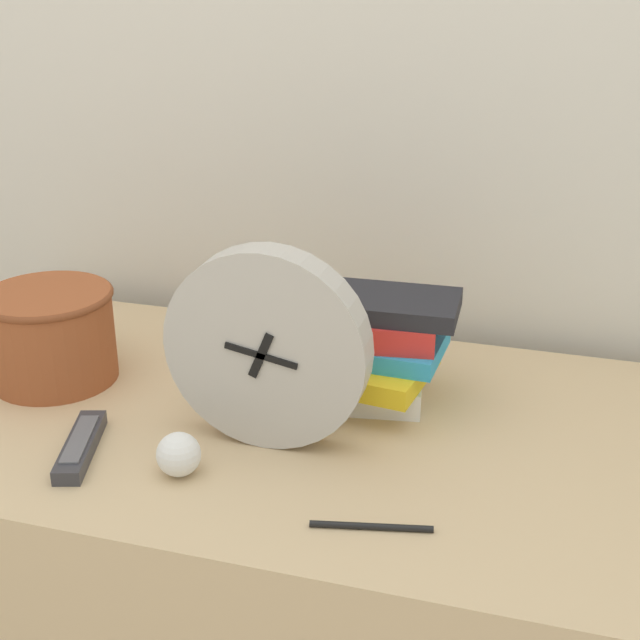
# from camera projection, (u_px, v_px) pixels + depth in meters

# --- Properties ---
(wall_back) EXTENTS (6.00, 0.04, 2.40)m
(wall_back) POSITION_uv_depth(u_px,v_px,m) (353.00, 70.00, 1.47)
(wall_back) COLOR silver
(wall_back) RESTS_ON ground_plane
(desk) EXTENTS (1.23, 0.66, 0.77)m
(desk) POSITION_uv_depth(u_px,v_px,m) (284.00, 623.00, 1.44)
(desk) COLOR tan
(desk) RESTS_ON ground_plane
(desk_clock) EXTENTS (0.28, 0.05, 0.28)m
(desk_clock) POSITION_uv_depth(u_px,v_px,m) (267.00, 349.00, 1.17)
(desk_clock) COLOR #B7B2A8
(desk_clock) RESTS_ON desk
(book_stack) EXTENTS (0.24, 0.19, 0.16)m
(book_stack) POSITION_uv_depth(u_px,v_px,m) (369.00, 345.00, 1.31)
(book_stack) COLOR white
(book_stack) RESTS_ON desk
(basket) EXTENTS (0.20, 0.20, 0.14)m
(basket) POSITION_uv_depth(u_px,v_px,m) (51.00, 333.00, 1.37)
(basket) COLOR #994C28
(basket) RESTS_ON desk
(tv_remote) EXTENTS (0.08, 0.17, 0.02)m
(tv_remote) POSITION_uv_depth(u_px,v_px,m) (81.00, 446.00, 1.19)
(tv_remote) COLOR #333338
(tv_remote) RESTS_ON desk
(crumpled_paper_ball) EXTENTS (0.06, 0.06, 0.06)m
(crumpled_paper_ball) POSITION_uv_depth(u_px,v_px,m) (179.00, 454.00, 1.13)
(crumpled_paper_ball) COLOR white
(crumpled_paper_ball) RESTS_ON desk
(pen) EXTENTS (0.14, 0.04, 0.01)m
(pen) POSITION_uv_depth(u_px,v_px,m) (371.00, 526.00, 1.04)
(pen) COLOR black
(pen) RESTS_ON desk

